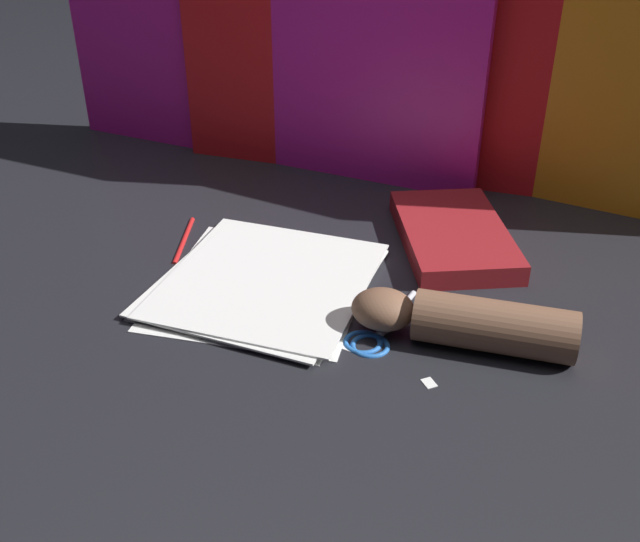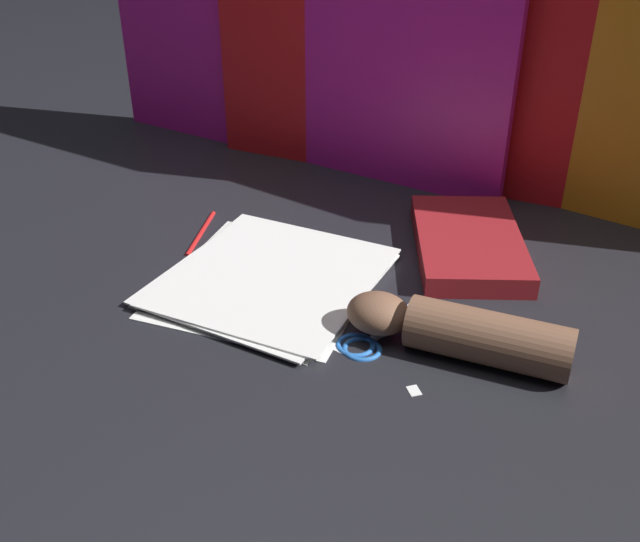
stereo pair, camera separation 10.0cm
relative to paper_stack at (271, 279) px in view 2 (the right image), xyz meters
name	(u,v)px [view 2 (the right image)]	position (x,y,z in m)	size (l,w,h in m)	color
ground_plane	(321,290)	(0.08, 0.01, -0.01)	(6.00, 6.00, 0.00)	black
backdrop_panel_left	(293,4)	(-0.18, 0.44, 0.29)	(0.85, 0.11, 0.59)	#D81E9E
backdrop_panel_center	(434,48)	(0.09, 0.44, 0.24)	(0.84, 0.03, 0.49)	red
backdrop_panel_right	(608,38)	(0.36, 0.44, 0.29)	(0.67, 0.14, 0.59)	orange
paper_stack	(271,279)	(0.00, 0.00, 0.00)	(0.31, 0.33, 0.01)	white
book_closed	(469,243)	(0.24, 0.21, 0.01)	(0.25, 0.31, 0.03)	maroon
scissors	(374,336)	(0.19, -0.07, 0.00)	(0.12, 0.17, 0.01)	silver
hand_forearm	(460,332)	(0.30, -0.05, 0.03)	(0.29, 0.08, 0.07)	brown
paper_scrap_near	(414,390)	(0.27, -0.14, -0.01)	(0.02, 0.02, 0.00)	white
paper_scrap_mid	(334,348)	(0.15, -0.11, -0.01)	(0.03, 0.01, 0.00)	white
pen	(201,231)	(-0.17, 0.08, 0.00)	(0.05, 0.14, 0.01)	red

